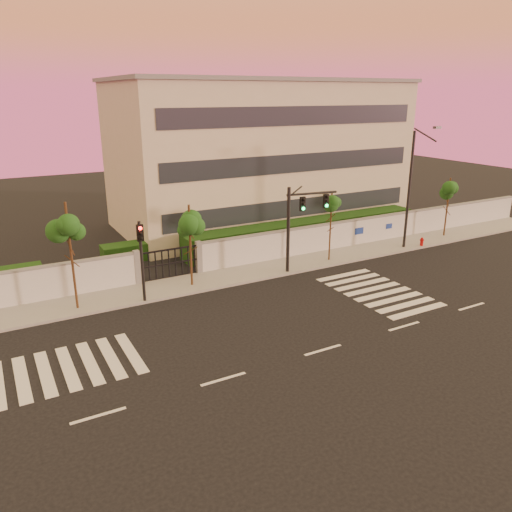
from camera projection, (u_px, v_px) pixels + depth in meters
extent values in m
plane|color=black|center=(323.00, 350.00, 22.63)|extent=(120.00, 120.00, 0.00)
cube|color=gray|center=(223.00, 277.00, 31.34)|extent=(60.00, 3.00, 0.15)
cube|color=#BBBDC3|center=(382.00, 229.00, 38.98)|extent=(31.00, 0.30, 2.00)
cube|color=slate|center=(384.00, 216.00, 38.65)|extent=(31.00, 0.36, 0.12)
cube|color=slate|center=(137.00, 268.00, 29.96)|extent=(0.35, 0.35, 2.20)
cube|color=slate|center=(199.00, 258.00, 31.81)|extent=(0.35, 0.35, 2.20)
cube|color=#103610|center=(306.00, 232.00, 38.55)|extent=(20.00, 2.00, 1.80)
cube|color=#103610|center=(145.00, 249.00, 35.20)|extent=(6.00, 1.50, 1.20)
cube|color=#BEB7A0|center=(259.00, 155.00, 43.20)|extent=(24.00, 12.00, 12.00)
cube|color=#262D38|center=(296.00, 208.00, 39.29)|extent=(22.00, 0.08, 1.40)
cube|color=#262D38|center=(297.00, 163.00, 38.20)|extent=(22.00, 0.08, 1.40)
cube|color=#262D38|center=(298.00, 116.00, 37.11)|extent=(22.00, 0.08, 1.40)
cube|color=slate|center=(259.00, 81.00, 41.31)|extent=(24.40, 12.40, 0.30)
cube|color=silver|center=(22.00, 379.00, 20.33)|extent=(0.50, 4.00, 0.02)
cube|color=silver|center=(45.00, 373.00, 20.75)|extent=(0.50, 4.00, 0.02)
cube|color=silver|center=(68.00, 368.00, 21.16)|extent=(0.50, 4.00, 0.02)
cube|color=silver|center=(90.00, 362.00, 21.58)|extent=(0.50, 4.00, 0.02)
cube|color=silver|center=(111.00, 357.00, 21.99)|extent=(0.50, 4.00, 0.02)
cube|color=silver|center=(131.00, 352.00, 22.41)|extent=(0.50, 4.00, 0.02)
cube|color=silver|center=(418.00, 311.00, 26.69)|extent=(4.00, 0.50, 0.02)
cube|color=silver|center=(406.00, 305.00, 27.44)|extent=(4.00, 0.50, 0.02)
cube|color=silver|center=(394.00, 299.00, 28.18)|extent=(4.00, 0.50, 0.02)
cube|color=silver|center=(383.00, 294.00, 28.93)|extent=(4.00, 0.50, 0.02)
cube|color=silver|center=(372.00, 289.00, 29.68)|extent=(4.00, 0.50, 0.02)
cube|color=silver|center=(362.00, 284.00, 30.43)|extent=(4.00, 0.50, 0.02)
cube|color=silver|center=(353.00, 280.00, 31.18)|extent=(4.00, 0.50, 0.02)
cube|color=silver|center=(344.00, 275.00, 31.93)|extent=(4.00, 0.50, 0.02)
cube|color=silver|center=(98.00, 416.00, 18.02)|extent=(2.00, 0.15, 0.01)
cube|color=silver|center=(223.00, 379.00, 20.33)|extent=(2.00, 0.15, 0.01)
cube|color=silver|center=(323.00, 350.00, 22.63)|extent=(2.00, 0.15, 0.01)
cube|color=silver|center=(404.00, 326.00, 24.94)|extent=(2.00, 0.15, 0.01)
cube|color=silver|center=(471.00, 307.00, 27.24)|extent=(2.00, 0.15, 0.01)
cylinder|color=#382314|center=(72.00, 258.00, 25.87)|extent=(0.13, 0.13, 5.92)
sphere|color=#1B4012|center=(68.00, 225.00, 25.32)|extent=(1.19, 1.19, 1.19)
sphere|color=#1B4012|center=(77.00, 240.00, 25.95)|extent=(0.91, 0.91, 0.91)
sphere|color=#1B4012|center=(63.00, 238.00, 25.22)|extent=(0.87, 0.87, 0.87)
cylinder|color=#382314|center=(190.00, 247.00, 29.24)|extent=(0.13, 0.13, 5.05)
sphere|color=#1B4012|center=(189.00, 222.00, 28.77)|extent=(1.22, 1.22, 1.22)
sphere|color=#1B4012|center=(195.00, 233.00, 29.37)|extent=(0.93, 0.93, 0.93)
sphere|color=#1B4012|center=(185.00, 232.00, 28.64)|extent=(0.89, 0.89, 0.89)
cylinder|color=#382314|center=(330.00, 228.00, 33.78)|extent=(0.11, 0.11, 4.80)
sphere|color=#1B4012|center=(331.00, 207.00, 33.34)|extent=(1.03, 1.03, 1.03)
sphere|color=#1B4012|center=(333.00, 217.00, 33.87)|extent=(0.79, 0.79, 0.79)
sphere|color=#1B4012|center=(329.00, 215.00, 33.24)|extent=(0.75, 0.75, 0.75)
cylinder|color=#382314|center=(447.00, 208.00, 39.66)|extent=(0.12, 0.12, 4.81)
sphere|color=#1B4012|center=(449.00, 190.00, 39.21)|extent=(1.12, 1.12, 1.12)
sphere|color=#1B4012|center=(449.00, 198.00, 39.76)|extent=(0.85, 0.85, 0.85)
sphere|color=#1B4012|center=(447.00, 197.00, 39.09)|extent=(0.81, 0.81, 0.81)
cylinder|color=black|center=(288.00, 231.00, 31.41)|extent=(0.22, 0.22, 5.62)
cylinder|color=black|center=(312.00, 193.00, 31.50)|extent=(3.42, 0.71, 0.15)
cube|color=black|center=(303.00, 204.00, 31.30)|extent=(0.32, 0.16, 0.82)
sphere|color=#0CF259|center=(303.00, 208.00, 31.29)|extent=(0.18, 0.18, 0.18)
cube|color=black|center=(326.00, 201.00, 32.14)|extent=(0.32, 0.16, 0.82)
sphere|color=#0CF259|center=(327.00, 205.00, 32.13)|extent=(0.18, 0.18, 0.18)
cylinder|color=black|center=(142.00, 263.00, 27.03)|extent=(0.17, 0.17, 4.67)
cube|color=black|center=(140.00, 233.00, 26.45)|extent=(0.36, 0.19, 0.93)
sphere|color=red|center=(140.00, 228.00, 26.27)|extent=(0.21, 0.21, 0.21)
cylinder|color=black|center=(409.00, 192.00, 36.06)|extent=(0.19, 0.19, 8.62)
cylinder|color=black|center=(425.00, 135.00, 33.98)|extent=(0.11, 2.06, 0.84)
cube|color=#3F3F44|center=(437.00, 127.00, 33.01)|extent=(0.54, 0.27, 0.16)
cylinder|color=#A80B0C|center=(422.00, 244.00, 37.63)|extent=(0.23, 0.23, 0.52)
cylinder|color=#A80B0C|center=(422.00, 240.00, 37.53)|extent=(0.29, 0.29, 0.10)
sphere|color=#A80B0C|center=(422.00, 239.00, 37.50)|extent=(0.19, 0.19, 0.19)
cylinder|color=#A80B0C|center=(422.00, 243.00, 37.60)|extent=(0.30, 0.14, 0.10)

